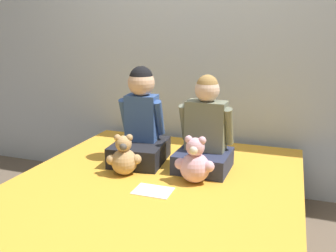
{
  "coord_description": "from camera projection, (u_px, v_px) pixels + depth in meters",
  "views": [
    {
      "loc": [
        0.71,
        -1.7,
        1.27
      ],
      "look_at": [
        0.0,
        0.32,
        0.7
      ],
      "focal_mm": 38.0,
      "sensor_mm": 36.0,
      "label": 1
    }
  ],
  "objects": [
    {
      "name": "sign_card",
      "position": [
        153.0,
        191.0,
        1.96
      ],
      "size": [
        0.21,
        0.15,
        0.0
      ],
      "color": "white",
      "rests_on": "bed"
    },
    {
      "name": "child_on_left",
      "position": [
        141.0,
        125.0,
        2.38
      ],
      "size": [
        0.36,
        0.42,
        0.64
      ],
      "rotation": [
        0.0,
        0.0,
        0.08
      ],
      "color": "black",
      "rests_on": "bed"
    },
    {
      "name": "teddy_bear_held_by_left_child",
      "position": [
        124.0,
        158.0,
        2.17
      ],
      "size": [
        0.2,
        0.16,
        0.26
      ],
      "rotation": [
        0.0,
        0.0,
        0.4
      ],
      "color": "tan",
      "rests_on": "bed"
    },
    {
      "name": "bed",
      "position": [
        149.0,
        222.0,
        2.05
      ],
      "size": [
        1.67,
        2.02,
        0.42
      ],
      "color": "#997F60",
      "rests_on": "ground_plane"
    },
    {
      "name": "teddy_bear_held_by_right_child",
      "position": [
        195.0,
        163.0,
        2.05
      ],
      "size": [
        0.23,
        0.18,
        0.28
      ],
      "rotation": [
        0.0,
        0.0,
        0.07
      ],
      "color": "#DBA3B2",
      "rests_on": "bed"
    },
    {
      "name": "child_on_right",
      "position": [
        205.0,
        133.0,
        2.23
      ],
      "size": [
        0.34,
        0.34,
        0.6
      ],
      "rotation": [
        0.0,
        0.0,
        -0.03
      ],
      "color": "#282D47",
      "rests_on": "bed"
    },
    {
      "name": "wall_behind_bed",
      "position": [
        201.0,
        34.0,
        2.78
      ],
      "size": [
        8.0,
        0.06,
        2.5
      ],
      "color": "silver",
      "rests_on": "ground_plane"
    }
  ]
}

